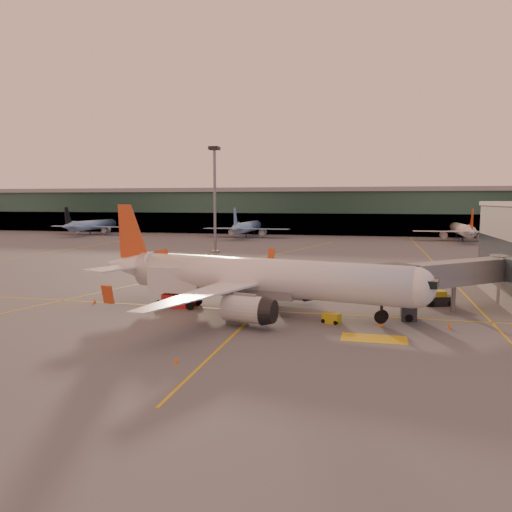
% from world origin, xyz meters
% --- Properties ---
extents(ground, '(600.00, 600.00, 0.00)m').
position_xyz_m(ground, '(0.00, 0.00, 0.00)').
color(ground, '#4C4F54').
rests_on(ground, ground).
extents(taxi_markings, '(100.12, 173.00, 0.01)m').
position_xyz_m(taxi_markings, '(-7.32, 44.49, 0.01)').
color(taxi_markings, gold).
rests_on(taxi_markings, ground).
extents(terminal, '(400.00, 20.00, 17.60)m').
position_xyz_m(terminal, '(0.00, 141.79, 8.76)').
color(terminal, '#19382D').
rests_on(terminal, ground).
extents(mast_west_near, '(2.40, 2.40, 25.60)m').
position_xyz_m(mast_west_near, '(-20.00, 66.00, 14.86)').
color(mast_west_near, slate).
rests_on(mast_west_near, ground).
extents(distant_aircraft_row, '(290.00, 34.00, 13.00)m').
position_xyz_m(distant_aircraft_row, '(-21.00, 118.00, 0.00)').
color(distant_aircraft_row, '#80A4D6').
rests_on(distant_aircraft_row, ground).
extents(main_airplane, '(40.22, 36.53, 12.21)m').
position_xyz_m(main_airplane, '(4.46, 3.93, 3.97)').
color(main_airplane, white).
rests_on(main_airplane, ground).
extents(jet_bridge, '(18.52, 16.95, 5.99)m').
position_xyz_m(jet_bridge, '(27.83, 10.47, 4.15)').
color(jet_bridge, slate).
rests_on(jet_bridge, ground).
extents(catering_truck, '(6.34, 3.01, 4.86)m').
position_xyz_m(catering_truck, '(-5.10, 5.00, 2.76)').
color(catering_truck, '#B0191B').
rests_on(catering_truck, ground).
extents(gpu_cart, '(2.10, 1.71, 1.07)m').
position_xyz_m(gpu_cart, '(13.68, 0.99, 0.52)').
color(gpu_cart, gold).
rests_on(gpu_cart, ground).
extents(pushback_tug, '(3.95, 3.02, 1.81)m').
position_xyz_m(pushback_tug, '(25.56, 12.97, 0.73)').
color(pushback_tug, black).
rests_on(pushback_tug, ground).
extents(cone_nose, '(0.43, 0.43, 0.55)m').
position_xyz_m(cone_nose, '(25.31, 1.49, 0.26)').
color(cone_nose, '#F75F0D').
rests_on(cone_nose, ground).
extents(cone_tail, '(0.41, 0.41, 0.52)m').
position_xyz_m(cone_tail, '(-15.86, 4.48, 0.25)').
color(cone_tail, '#F75F0D').
rests_on(cone_tail, ground).
extents(cone_wing_right, '(0.39, 0.39, 0.50)m').
position_xyz_m(cone_wing_right, '(2.88, -14.76, 0.24)').
color(cone_wing_right, '#F75F0D').
rests_on(cone_wing_right, ground).
extents(cone_wing_left, '(0.41, 0.41, 0.52)m').
position_xyz_m(cone_wing_left, '(2.37, 19.84, 0.25)').
color(cone_wing_left, '#F75F0D').
rests_on(cone_wing_left, ground).
extents(cone_fwd, '(0.45, 0.45, 0.57)m').
position_xyz_m(cone_fwd, '(18.67, 0.88, 0.28)').
color(cone_fwd, '#F75F0D').
rests_on(cone_fwd, ground).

